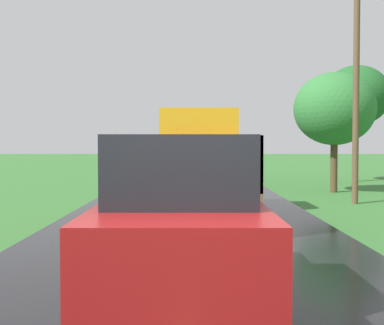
# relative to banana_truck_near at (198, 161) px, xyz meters

# --- Properties ---
(banana_truck_near) EXTENTS (2.38, 5.87, 2.80)m
(banana_truck_near) POSITION_rel_banana_truck_near_xyz_m (0.00, 0.00, 0.00)
(banana_truck_near) COLOR #2D2D30
(banana_truck_near) RESTS_ON road_surface
(banana_truck_far) EXTENTS (2.38, 5.81, 2.80)m
(banana_truck_far) POSITION_rel_banana_truck_near_xyz_m (0.05, 13.89, -0.01)
(banana_truck_far) COLOR #2D2D30
(banana_truck_far) RESTS_ON road_surface
(utility_pole_roadside) EXTENTS (1.93, 0.20, 7.34)m
(utility_pole_roadside) POSITION_rel_banana_truck_near_xyz_m (5.05, 3.11, 2.48)
(utility_pole_roadside) COLOR brown
(utility_pole_roadside) RESTS_ON ground
(roadside_tree_near_left) EXTENTS (3.44, 3.44, 5.98)m
(roadside_tree_near_left) POSITION_rel_banana_truck_near_xyz_m (8.27, 13.02, 2.94)
(roadside_tree_near_left) COLOR #4C3823
(roadside_tree_near_left) RESTS_ON ground
(roadside_tree_mid_right) EXTENTS (3.22, 3.22, 4.78)m
(roadside_tree_mid_right) POSITION_rel_banana_truck_near_xyz_m (5.47, 7.02, 1.85)
(roadside_tree_mid_right) COLOR #4C3823
(roadside_tree_mid_right) RESTS_ON ground
(following_car) EXTENTS (1.74, 4.10, 1.92)m
(following_car) POSITION_rel_banana_truck_near_xyz_m (-0.31, -7.45, -0.40)
(following_car) COLOR maroon
(following_car) RESTS_ON road_surface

